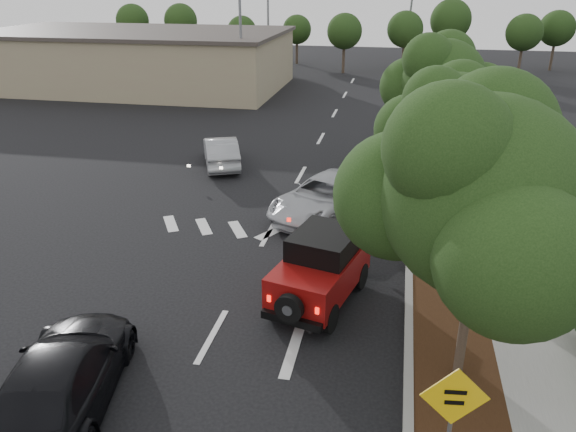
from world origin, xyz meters
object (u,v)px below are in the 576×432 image
(black_suv_oncoming, at_px, (62,377))
(speed_hump_sign, at_px, (452,411))
(red_jeep, at_px, (323,266))
(silver_suv_ahead, at_px, (325,197))

(black_suv_oncoming, height_order, speed_hump_sign, speed_hump_sign)
(black_suv_oncoming, distance_m, speed_hump_sign, 7.32)
(black_suv_oncoming, bearing_deg, red_jeep, -143.37)
(red_jeep, height_order, black_suv_oncoming, red_jeep)
(silver_suv_ahead, bearing_deg, red_jeep, -59.15)
(red_jeep, distance_m, silver_suv_ahead, 5.68)
(silver_suv_ahead, bearing_deg, speed_hump_sign, -48.69)
(silver_suv_ahead, distance_m, black_suv_oncoming, 11.29)
(red_jeep, xyz_separation_m, silver_suv_ahead, (-0.71, 5.63, -0.27))
(black_suv_oncoming, xyz_separation_m, speed_hump_sign, (7.25, -0.48, 0.89))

